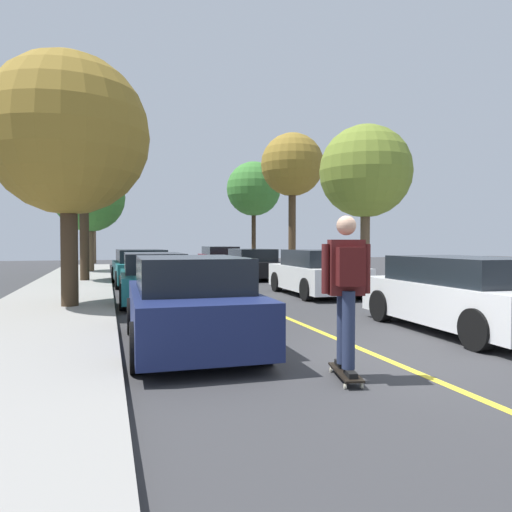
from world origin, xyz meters
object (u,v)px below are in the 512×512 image
parked_car_right_far (252,264)px  street_tree_left_near (84,155)px  street_tree_right_nearest (366,172)px  street_tree_right_near (292,166)px  parked_car_right_farthest (220,259)px  parked_car_left_nearest (190,303)px  parked_car_left_near (154,278)px  skateboarder (347,283)px  parked_car_right_nearest (462,294)px  street_tree_left_nearest (68,135)px  parked_car_right_near (317,273)px  street_tree_left_farthest (94,191)px  street_tree_left_far (89,197)px  street_tree_right_far (254,189)px  skateboard (345,372)px  parked_car_left_far (140,267)px

parked_car_right_far → street_tree_left_near: street_tree_left_near is taller
street_tree_right_nearest → street_tree_right_near: size_ratio=0.82×
parked_car_right_far → parked_car_right_farthest: 6.26m
parked_car_left_nearest → parked_car_left_near: size_ratio=0.92×
parked_car_right_farthest → skateboarder: 21.76m
parked_car_right_farthest → parked_car_right_nearest: bearing=-90.0°
street_tree_left_nearest → parked_car_right_nearest: bearing=-34.5°
street_tree_right_nearest → street_tree_left_near: bearing=147.4°
parked_car_left_nearest → parked_car_right_near: parked_car_left_nearest is taller
street_tree_left_near → street_tree_right_near: street_tree_left_near is taller
street_tree_left_near → street_tree_right_nearest: 10.74m
street_tree_left_near → street_tree_right_nearest: bearing=-32.6°
street_tree_left_farthest → skateboarder: (3.50, -30.01, -4.02)m
street_tree_left_far → street_tree_right_far: (9.00, 0.51, 0.77)m
street_tree_left_near → skateboard: bearing=-76.6°
parked_car_right_near → parked_car_right_far: (0.00, 6.84, -0.04)m
parked_car_left_nearest → skateboard: 2.78m
parked_car_left_near → skateboarder: bearing=-80.0°
parked_car_right_farthest → street_tree_left_nearest: 16.50m
street_tree_right_near → parked_car_right_farthest: bearing=109.0°
parked_car_left_nearest → parked_car_right_nearest: 4.91m
parked_car_left_near → street_tree_left_far: bearing=99.1°
street_tree_left_near → street_tree_right_nearest: street_tree_left_near is taller
parked_car_right_farthest → skateboard: bearing=-99.1°
parked_car_left_far → street_tree_left_farthest: (-2.05, 16.42, 4.49)m
parked_car_left_far → street_tree_right_nearest: bearing=-33.3°
street_tree_right_near → street_tree_left_near: bearing=-175.2°
skateboard → street_tree_left_farthest: bearing=96.7°
parked_car_left_nearest → street_tree_left_near: bearing=99.3°
street_tree_right_near → skateboard: (-5.50, -15.51, -5.04)m
parked_car_left_nearest → parked_car_right_farthest: parked_car_left_nearest is taller
parked_car_left_nearest → skateboarder: (1.45, -2.33, 0.47)m
street_tree_right_near → parked_car_right_nearest: bearing=-98.7°
parked_car_left_far → parked_car_right_near: parked_car_right_near is taller
street_tree_left_farthest → street_tree_left_far: bearing=-90.0°
parked_car_left_near → parked_car_left_far: size_ratio=0.96×
parked_car_left_far → street_tree_left_near: 4.94m
parked_car_right_farthest → parked_car_right_far: bearing=-90.0°
skateboarder → skateboard: bearing=76.8°
parked_car_left_near → parked_car_left_far: bearing=90.0°
parked_car_right_farthest → street_tree_right_near: street_tree_right_near is taller
parked_car_right_far → street_tree_left_farthest: (-6.95, 14.80, 4.52)m
parked_car_left_near → street_tree_left_near: (-2.05, 6.57, 4.35)m
street_tree_left_farthest → street_tree_right_nearest: (9.00, -20.99, -1.23)m
parked_car_left_far → parked_car_right_nearest: parked_car_right_nearest is taller
street_tree_left_far → street_tree_right_nearest: bearing=-53.2°
street_tree_left_nearest → skateboarder: 8.28m
parked_car_left_far → parked_car_right_near: (4.91, -5.22, 0.01)m
parked_car_left_nearest → street_tree_left_nearest: 6.07m
street_tree_right_nearest → parked_car_right_near: bearing=-162.3°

